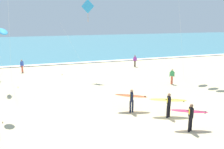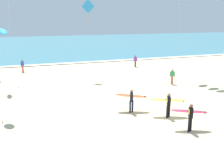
{
  "view_description": "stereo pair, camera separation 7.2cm",
  "coord_description": "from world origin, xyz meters",
  "px_view_note": "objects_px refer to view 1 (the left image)",
  "views": [
    {
      "loc": [
        -7.25,
        -12.82,
        6.54
      ],
      "look_at": [
        -0.98,
        5.42,
        2.14
      ],
      "focal_mm": 39.62,
      "sensor_mm": 36.0,
      "label": 1
    },
    {
      "loc": [
        -7.18,
        -12.84,
        6.54
      ],
      "look_at": [
        -0.98,
        5.42,
        2.14
      ],
      "focal_mm": 39.62,
      "sensor_mm": 36.0,
      "label": 2
    }
  ],
  "objects_px": {
    "surfer_trailing": "(190,114)",
    "bystander_green_top": "(172,76)",
    "kite_diamond_cobalt_near": "(87,8)",
    "bystander_purple_top": "(135,61)",
    "surfer_lead": "(131,97)",
    "bystander_blue_top": "(22,66)",
    "surfer_third": "(168,102)"
  },
  "relations": [
    {
      "from": "surfer_trailing",
      "to": "bystander_green_top",
      "type": "height_order",
      "value": "surfer_trailing"
    },
    {
      "from": "kite_diamond_cobalt_near",
      "to": "bystander_purple_top",
      "type": "relative_size",
      "value": 5.37
    },
    {
      "from": "surfer_third",
      "to": "bystander_green_top",
      "type": "height_order",
      "value": "surfer_third"
    },
    {
      "from": "surfer_third",
      "to": "bystander_purple_top",
      "type": "distance_m",
      "value": 17.78
    },
    {
      "from": "surfer_trailing",
      "to": "bystander_purple_top",
      "type": "xyz_separation_m",
      "value": [
        5.08,
        19.28,
        -0.23
      ]
    },
    {
      "from": "surfer_trailing",
      "to": "bystander_green_top",
      "type": "bearing_deg",
      "value": 63.23
    },
    {
      "from": "kite_diamond_cobalt_near",
      "to": "bystander_blue_top",
      "type": "relative_size",
      "value": 5.37
    },
    {
      "from": "kite_diamond_cobalt_near",
      "to": "bystander_purple_top",
      "type": "distance_m",
      "value": 10.91
    },
    {
      "from": "bystander_blue_top",
      "to": "bystander_green_top",
      "type": "bearing_deg",
      "value": -37.02
    },
    {
      "from": "bystander_green_top",
      "to": "bystander_blue_top",
      "type": "height_order",
      "value": "same"
    },
    {
      "from": "surfer_trailing",
      "to": "bystander_green_top",
      "type": "relative_size",
      "value": 1.45
    },
    {
      "from": "kite_diamond_cobalt_near",
      "to": "bystander_green_top",
      "type": "xyz_separation_m",
      "value": [
        7.28,
        -5.71,
        -6.79
      ]
    },
    {
      "from": "surfer_lead",
      "to": "surfer_trailing",
      "type": "relative_size",
      "value": 1.04
    },
    {
      "from": "surfer_trailing",
      "to": "bystander_blue_top",
      "type": "height_order",
      "value": "surfer_trailing"
    },
    {
      "from": "surfer_lead",
      "to": "kite_diamond_cobalt_near",
      "type": "height_order",
      "value": "kite_diamond_cobalt_near"
    },
    {
      "from": "surfer_third",
      "to": "bystander_blue_top",
      "type": "height_order",
      "value": "surfer_third"
    },
    {
      "from": "surfer_third",
      "to": "surfer_trailing",
      "type": "bearing_deg",
      "value": -87.68
    },
    {
      "from": "surfer_lead",
      "to": "bystander_purple_top",
      "type": "distance_m",
      "value": 16.95
    },
    {
      "from": "surfer_lead",
      "to": "bystander_green_top",
      "type": "height_order",
      "value": "surfer_lead"
    },
    {
      "from": "surfer_trailing",
      "to": "kite_diamond_cobalt_near",
      "type": "relative_size",
      "value": 0.27
    },
    {
      "from": "surfer_third",
      "to": "kite_diamond_cobalt_near",
      "type": "bearing_deg",
      "value": 100.3
    },
    {
      "from": "surfer_third",
      "to": "bystander_blue_top",
      "type": "bearing_deg",
      "value": 117.63
    },
    {
      "from": "surfer_trailing",
      "to": "surfer_third",
      "type": "relative_size",
      "value": 0.88
    },
    {
      "from": "bystander_purple_top",
      "to": "bystander_blue_top",
      "type": "height_order",
      "value": "same"
    },
    {
      "from": "surfer_lead",
      "to": "surfer_trailing",
      "type": "height_order",
      "value": "same"
    },
    {
      "from": "surfer_lead",
      "to": "bystander_green_top",
      "type": "relative_size",
      "value": 1.51
    },
    {
      "from": "kite_diamond_cobalt_near",
      "to": "bystander_blue_top",
      "type": "bearing_deg",
      "value": 144.09
    },
    {
      "from": "kite_diamond_cobalt_near",
      "to": "bystander_blue_top",
      "type": "distance_m",
      "value": 11.14
    },
    {
      "from": "kite_diamond_cobalt_near",
      "to": "bystander_blue_top",
      "type": "xyz_separation_m",
      "value": [
        -7.15,
        5.18,
        -6.79
      ]
    },
    {
      "from": "surfer_lead",
      "to": "bystander_purple_top",
      "type": "height_order",
      "value": "surfer_lead"
    },
    {
      "from": "kite_diamond_cobalt_near",
      "to": "bystander_green_top",
      "type": "relative_size",
      "value": 5.37
    },
    {
      "from": "surfer_trailing",
      "to": "bystander_purple_top",
      "type": "relative_size",
      "value": 1.45
    }
  ]
}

